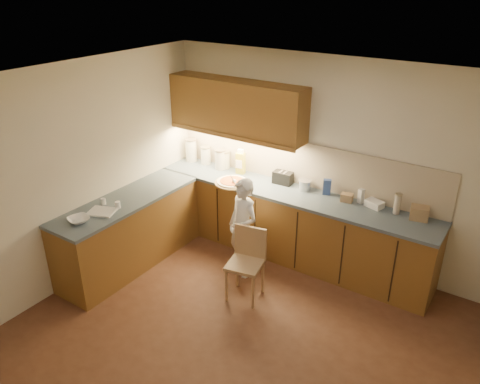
# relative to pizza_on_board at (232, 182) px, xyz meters

# --- Properties ---
(room) EXTENTS (4.54, 4.50, 2.62)m
(room) POSITION_rel_pizza_on_board_xyz_m (1.12, -1.50, 0.74)
(room) COLOR #512D1C
(room) RESTS_ON ground
(l_counter) EXTENTS (3.77, 2.62, 0.92)m
(l_counter) POSITION_rel_pizza_on_board_xyz_m (0.20, -0.25, -0.48)
(l_counter) COLOR brown
(l_counter) RESTS_ON ground
(backsplash) EXTENTS (3.75, 0.02, 0.58)m
(backsplash) POSITION_rel_pizza_on_board_xyz_m (0.75, 0.48, 0.27)
(backsplash) COLOR #C4B398
(backsplash) RESTS_ON l_counter
(upper_cabinets) EXTENTS (1.95, 0.36, 0.73)m
(upper_cabinets) POSITION_rel_pizza_on_board_xyz_m (-0.15, 0.32, 0.91)
(upper_cabinets) COLOR brown
(upper_cabinets) RESTS_ON ground
(pizza_on_board) EXTENTS (0.46, 0.46, 0.19)m
(pizza_on_board) POSITION_rel_pizza_on_board_xyz_m (0.00, 0.00, 0.00)
(pizza_on_board) COLOR tan
(pizza_on_board) RESTS_ON l_counter
(child) EXTENTS (0.54, 0.44, 1.27)m
(child) POSITION_rel_pizza_on_board_xyz_m (0.49, -0.49, -0.31)
(child) COLOR white
(child) RESTS_ON ground
(wooden_chair) EXTENTS (0.45, 0.45, 0.84)m
(wooden_chair) POSITION_rel_pizza_on_board_xyz_m (0.77, -0.83, -0.45)
(wooden_chair) COLOR tan
(wooden_chair) RESTS_ON ground
(mixing_bowl) EXTENTS (0.29, 0.29, 0.06)m
(mixing_bowl) POSITION_rel_pizza_on_board_xyz_m (-0.83, -1.81, 0.01)
(mixing_bowl) COLOR white
(mixing_bowl) RESTS_ON l_counter
(canister_a) EXTENTS (0.17, 0.17, 0.34)m
(canister_a) POSITION_rel_pizza_on_board_xyz_m (-0.97, 0.34, 0.15)
(canister_a) COLOR silver
(canister_a) RESTS_ON l_counter
(canister_b) EXTENTS (0.15, 0.15, 0.26)m
(canister_b) POSITION_rel_pizza_on_board_xyz_m (-0.72, 0.38, 0.11)
(canister_b) COLOR white
(canister_b) RESTS_ON l_counter
(canister_c) EXTENTS (0.15, 0.15, 0.29)m
(canister_c) POSITION_rel_pizza_on_board_xyz_m (-0.43, 0.33, 0.13)
(canister_c) COLOR silver
(canister_c) RESTS_ON l_counter
(canister_d) EXTENTS (0.16, 0.16, 0.26)m
(canister_d) POSITION_rel_pizza_on_board_xyz_m (-0.40, 0.39, 0.11)
(canister_d) COLOR silver
(canister_d) RESTS_ON l_counter
(oil_jug) EXTENTS (0.13, 0.10, 0.35)m
(oil_jug) POSITION_rel_pizza_on_board_xyz_m (-0.11, 0.35, 0.14)
(oil_jug) COLOR gold
(oil_jug) RESTS_ON l_counter
(toaster) EXTENTS (0.26, 0.16, 0.17)m
(toaster) POSITION_rel_pizza_on_board_xyz_m (0.55, 0.37, 0.06)
(toaster) COLOR black
(toaster) RESTS_ON l_counter
(steel_pot) EXTENTS (0.17, 0.17, 0.13)m
(steel_pot) POSITION_rel_pizza_on_board_xyz_m (0.87, 0.36, 0.05)
(steel_pot) COLOR silver
(steel_pot) RESTS_ON l_counter
(blue_box) EXTENTS (0.12, 0.10, 0.20)m
(blue_box) POSITION_rel_pizza_on_board_xyz_m (1.16, 0.39, 0.08)
(blue_box) COLOR #2E478C
(blue_box) RESTS_ON l_counter
(card_box_a) EXTENTS (0.15, 0.12, 0.10)m
(card_box_a) POSITION_rel_pizza_on_board_xyz_m (1.45, 0.33, 0.03)
(card_box_a) COLOR tan
(card_box_a) RESTS_ON l_counter
(white_bottle) EXTENTS (0.08, 0.08, 0.18)m
(white_bottle) POSITION_rel_pizza_on_board_xyz_m (1.61, 0.39, 0.07)
(white_bottle) COLOR white
(white_bottle) RESTS_ON l_counter
(flat_pack) EXTENTS (0.23, 0.19, 0.08)m
(flat_pack) POSITION_rel_pizza_on_board_xyz_m (1.78, 0.38, 0.02)
(flat_pack) COLOR white
(flat_pack) RESTS_ON l_counter
(tall_jar) EXTENTS (0.08, 0.08, 0.25)m
(tall_jar) POSITION_rel_pizza_on_board_xyz_m (2.05, 0.35, 0.11)
(tall_jar) COLOR beige
(tall_jar) RESTS_ON l_counter
(card_box_b) EXTENTS (0.23, 0.19, 0.15)m
(card_box_b) POSITION_rel_pizza_on_board_xyz_m (2.30, 0.36, 0.06)
(card_box_b) COLOR tan
(card_box_b) RESTS_ON l_counter
(dough_cloth) EXTENTS (0.36, 0.32, 0.02)m
(dough_cloth) POSITION_rel_pizza_on_board_xyz_m (-0.79, -1.51, -0.01)
(dough_cloth) COLOR silver
(dough_cloth) RESTS_ON l_counter
(spice_jar_a) EXTENTS (0.07, 0.07, 0.08)m
(spice_jar_a) POSITION_rel_pizza_on_board_xyz_m (-0.94, -1.36, 0.02)
(spice_jar_a) COLOR white
(spice_jar_a) RESTS_ON l_counter
(spice_jar_b) EXTENTS (0.07, 0.07, 0.08)m
(spice_jar_b) POSITION_rel_pizza_on_board_xyz_m (-0.72, -1.33, 0.02)
(spice_jar_b) COLOR white
(spice_jar_b) RESTS_ON l_counter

